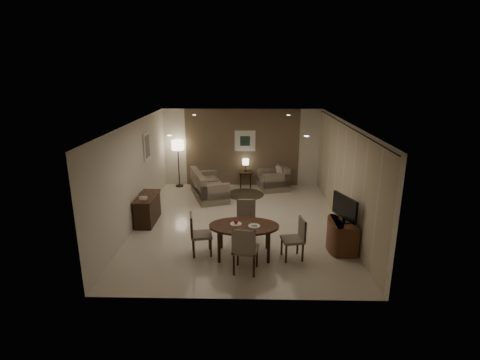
{
  "coord_description": "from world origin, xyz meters",
  "views": [
    {
      "loc": [
        0.22,
        -9.37,
        4.0
      ],
      "look_at": [
        0.0,
        0.2,
        1.15
      ],
      "focal_mm": 28.0,
      "sensor_mm": 36.0,
      "label": 1
    }
  ],
  "objects_px": {
    "chair_far": "(246,222)",
    "chair_left": "(202,234)",
    "armchair": "(273,178)",
    "dining_table": "(244,240)",
    "chair_near": "(246,249)",
    "console_desk": "(148,209)",
    "side_table": "(246,179)",
    "floor_lamp": "(179,164)",
    "tv_cabinet": "(343,235)",
    "sofa": "(209,184)",
    "chair_right": "(292,239)"
  },
  "relations": [
    {
      "from": "tv_cabinet",
      "to": "floor_lamp",
      "type": "xyz_separation_m",
      "value": [
        -4.62,
        4.74,
        0.47
      ]
    },
    {
      "from": "floor_lamp",
      "to": "side_table",
      "type": "bearing_deg",
      "value": -0.24
    },
    {
      "from": "tv_cabinet",
      "to": "side_table",
      "type": "height_order",
      "value": "tv_cabinet"
    },
    {
      "from": "chair_near",
      "to": "floor_lamp",
      "type": "xyz_separation_m",
      "value": [
        -2.39,
        5.75,
        0.31
      ]
    },
    {
      "from": "floor_lamp",
      "to": "chair_left",
      "type": "bearing_deg",
      "value": -74.33
    },
    {
      "from": "dining_table",
      "to": "chair_near",
      "type": "distance_m",
      "value": 0.7
    },
    {
      "from": "console_desk",
      "to": "floor_lamp",
      "type": "bearing_deg",
      "value": 85.19
    },
    {
      "from": "dining_table",
      "to": "console_desk",
      "type": "bearing_deg",
      "value": 145.18
    },
    {
      "from": "chair_near",
      "to": "chair_right",
      "type": "relative_size",
      "value": 1.11
    },
    {
      "from": "chair_right",
      "to": "chair_near",
      "type": "bearing_deg",
      "value": -70.85
    },
    {
      "from": "sofa",
      "to": "armchair",
      "type": "height_order",
      "value": "sofa"
    },
    {
      "from": "console_desk",
      "to": "chair_right",
      "type": "relative_size",
      "value": 1.31
    },
    {
      "from": "chair_left",
      "to": "armchair",
      "type": "height_order",
      "value": "chair_left"
    },
    {
      "from": "dining_table",
      "to": "chair_left",
      "type": "distance_m",
      "value": 0.95
    },
    {
      "from": "floor_lamp",
      "to": "tv_cabinet",
      "type": "bearing_deg",
      "value": -45.77
    },
    {
      "from": "tv_cabinet",
      "to": "dining_table",
      "type": "xyz_separation_m",
      "value": [
        -2.27,
        -0.33,
        0.01
      ]
    },
    {
      "from": "chair_near",
      "to": "console_desk",
      "type": "bearing_deg",
      "value": -33.75
    },
    {
      "from": "console_desk",
      "to": "side_table",
      "type": "xyz_separation_m",
      "value": [
        2.61,
        3.23,
        -0.1
      ]
    },
    {
      "from": "chair_far",
      "to": "chair_near",
      "type": "bearing_deg",
      "value": -90.43
    },
    {
      "from": "armchair",
      "to": "chair_near",
      "type": "bearing_deg",
      "value": -23.56
    },
    {
      "from": "dining_table",
      "to": "chair_far",
      "type": "relative_size",
      "value": 1.56
    },
    {
      "from": "dining_table",
      "to": "floor_lamp",
      "type": "height_order",
      "value": "floor_lamp"
    },
    {
      "from": "dining_table",
      "to": "chair_right",
      "type": "height_order",
      "value": "chair_right"
    },
    {
      "from": "chair_left",
      "to": "side_table",
      "type": "distance_m",
      "value": 5.09
    },
    {
      "from": "tv_cabinet",
      "to": "chair_left",
      "type": "relative_size",
      "value": 0.96
    },
    {
      "from": "side_table",
      "to": "floor_lamp",
      "type": "bearing_deg",
      "value": 179.76
    },
    {
      "from": "tv_cabinet",
      "to": "chair_near",
      "type": "relative_size",
      "value": 0.89
    },
    {
      "from": "dining_table",
      "to": "chair_near",
      "type": "height_order",
      "value": "chair_near"
    },
    {
      "from": "side_table",
      "to": "dining_table",
      "type": "bearing_deg",
      "value": -89.89
    },
    {
      "from": "chair_left",
      "to": "floor_lamp",
      "type": "bearing_deg",
      "value": 5.26
    },
    {
      "from": "floor_lamp",
      "to": "chair_near",
      "type": "bearing_deg",
      "value": -67.42
    },
    {
      "from": "sofa",
      "to": "chair_near",
      "type": "bearing_deg",
      "value": 175.85
    },
    {
      "from": "tv_cabinet",
      "to": "sofa",
      "type": "height_order",
      "value": "sofa"
    },
    {
      "from": "tv_cabinet",
      "to": "side_table",
      "type": "xyz_separation_m",
      "value": [
        -2.28,
        4.73,
        -0.07
      ]
    },
    {
      "from": "chair_right",
      "to": "sofa",
      "type": "xyz_separation_m",
      "value": [
        -2.22,
        4.05,
        -0.03
      ]
    },
    {
      "from": "dining_table",
      "to": "chair_near",
      "type": "bearing_deg",
      "value": -86.54
    },
    {
      "from": "side_table",
      "to": "console_desk",
      "type": "bearing_deg",
      "value": -128.97
    },
    {
      "from": "armchair",
      "to": "chair_right",
      "type": "bearing_deg",
      "value": -13.0
    },
    {
      "from": "chair_left",
      "to": "chair_right",
      "type": "distance_m",
      "value": 2.01
    },
    {
      "from": "chair_near",
      "to": "sofa",
      "type": "bearing_deg",
      "value": -65.72
    },
    {
      "from": "floor_lamp",
      "to": "chair_far",
      "type": "bearing_deg",
      "value": -61.19
    },
    {
      "from": "chair_left",
      "to": "side_table",
      "type": "bearing_deg",
      "value": -21.02
    },
    {
      "from": "tv_cabinet",
      "to": "chair_near",
      "type": "xyz_separation_m",
      "value": [
        -2.22,
        -1.01,
        0.16
      ]
    },
    {
      "from": "chair_right",
      "to": "floor_lamp",
      "type": "height_order",
      "value": "floor_lamp"
    },
    {
      "from": "dining_table",
      "to": "chair_near",
      "type": "relative_size",
      "value": 1.52
    },
    {
      "from": "chair_near",
      "to": "armchair",
      "type": "bearing_deg",
      "value": -89.87
    },
    {
      "from": "chair_far",
      "to": "chair_left",
      "type": "distance_m",
      "value": 1.19
    },
    {
      "from": "tv_cabinet",
      "to": "floor_lamp",
      "type": "height_order",
      "value": "floor_lamp"
    },
    {
      "from": "chair_left",
      "to": "floor_lamp",
      "type": "relative_size",
      "value": 0.57
    },
    {
      "from": "console_desk",
      "to": "sofa",
      "type": "xyz_separation_m",
      "value": [
        1.45,
        2.1,
        0.05
      ]
    }
  ]
}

